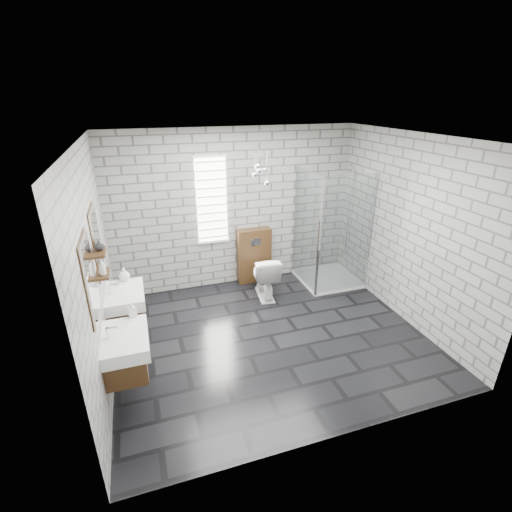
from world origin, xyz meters
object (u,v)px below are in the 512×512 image
shower_enclosure (327,258)px  toilet (265,276)px  cistern_panel (254,255)px  vanity_left (122,343)px  vanity_right (122,298)px

shower_enclosure → toilet: size_ratio=2.74×
cistern_panel → toilet: size_ratio=1.35×
cistern_panel → toilet: bearing=-90.0°
cistern_panel → toilet: 0.59m
vanity_left → vanity_right: size_ratio=1.00×
vanity_right → shower_enclosure: (3.41, 0.81, -0.25)m
vanity_right → shower_enclosure: size_ratio=0.77×
toilet → vanity_right: bearing=25.4°
vanity_left → shower_enclosure: bearing=27.8°
toilet → cistern_panel: bearing=-83.3°
cistern_panel → shower_enclosure: 1.30m
vanity_right → cistern_panel: size_ratio=1.57×
vanity_right → toilet: bearing=18.8°
shower_enclosure → cistern_panel: bearing=156.6°
cistern_panel → shower_enclosure: bearing=-23.4°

